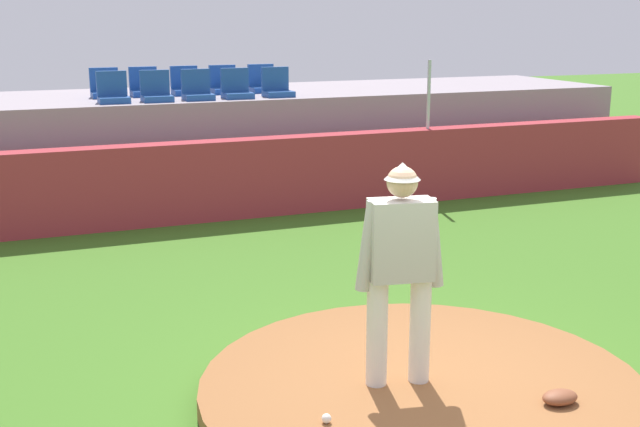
# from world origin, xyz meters

# --- Properties ---
(ground_plane) EXTENTS (60.00, 60.00, 0.00)m
(ground_plane) POSITION_xyz_m (0.00, 0.00, 0.00)
(ground_plane) COLOR #3B6B1E
(pitchers_mound) EXTENTS (3.73, 3.73, 0.18)m
(pitchers_mound) POSITION_xyz_m (0.00, 0.00, 0.09)
(pitchers_mound) COLOR brown
(pitchers_mound) RESTS_ON ground_plane
(pitcher) EXTENTS (0.75, 0.36, 1.85)m
(pitcher) POSITION_xyz_m (-0.20, 0.07, 1.25)
(pitcher) COLOR silver
(pitcher) RESTS_ON pitchers_mound
(baseball) EXTENTS (0.07, 0.07, 0.07)m
(baseball) POSITION_xyz_m (-1.01, -0.36, 0.22)
(baseball) COLOR white
(baseball) RESTS_ON pitchers_mound
(fielding_glove) EXTENTS (0.30, 0.20, 0.11)m
(fielding_glove) POSITION_xyz_m (0.81, -0.74, 0.24)
(fielding_glove) COLOR brown
(fielding_glove) RESTS_ON pitchers_mound
(brick_barrier) EXTENTS (16.68, 0.40, 1.24)m
(brick_barrier) POSITION_xyz_m (0.00, 6.70, 0.62)
(brick_barrier) COLOR #A13037
(brick_barrier) RESTS_ON ground_plane
(fence_post_right) EXTENTS (0.06, 0.06, 1.16)m
(fence_post_right) POSITION_xyz_m (3.69, 6.70, 1.82)
(fence_post_right) COLOR silver
(fence_post_right) RESTS_ON brick_barrier
(bleacher_platform) EXTENTS (16.42, 3.24, 1.76)m
(bleacher_platform) POSITION_xyz_m (0.00, 9.07, 0.88)
(bleacher_platform) COLOR gray
(bleacher_platform) RESTS_ON ground_plane
(stadium_chair_0) EXTENTS (0.48, 0.44, 0.50)m
(stadium_chair_0) POSITION_xyz_m (-1.37, 7.99, 1.91)
(stadium_chair_0) COLOR #1E4994
(stadium_chair_0) RESTS_ON bleacher_platform
(stadium_chair_1) EXTENTS (0.48, 0.44, 0.50)m
(stadium_chair_1) POSITION_xyz_m (-0.68, 7.96, 1.91)
(stadium_chair_1) COLOR #1E4994
(stadium_chair_1) RESTS_ON bleacher_platform
(stadium_chair_2) EXTENTS (0.48, 0.44, 0.50)m
(stadium_chair_2) POSITION_xyz_m (0.00, 7.96, 1.91)
(stadium_chair_2) COLOR #1E4994
(stadium_chair_2) RESTS_ON bleacher_platform
(stadium_chair_3) EXTENTS (0.48, 0.44, 0.50)m
(stadium_chair_3) POSITION_xyz_m (0.68, 7.97, 1.91)
(stadium_chair_3) COLOR #1E4994
(stadium_chair_3) RESTS_ON bleacher_platform
(stadium_chair_4) EXTENTS (0.48, 0.44, 0.50)m
(stadium_chair_4) POSITION_xyz_m (1.41, 7.99, 1.91)
(stadium_chair_4) COLOR #1E4994
(stadium_chair_4) RESTS_ON bleacher_platform
(stadium_chair_5) EXTENTS (0.48, 0.44, 0.50)m
(stadium_chair_5) POSITION_xyz_m (-1.38, 8.90, 1.91)
(stadium_chair_5) COLOR #1E4994
(stadium_chair_5) RESTS_ON bleacher_platform
(stadium_chair_6) EXTENTS (0.48, 0.44, 0.50)m
(stadium_chair_6) POSITION_xyz_m (-0.72, 8.90, 1.91)
(stadium_chair_6) COLOR #1E4994
(stadium_chair_6) RESTS_ON bleacher_platform
(stadium_chair_7) EXTENTS (0.48, 0.44, 0.50)m
(stadium_chair_7) POSITION_xyz_m (0.00, 8.87, 1.91)
(stadium_chair_7) COLOR #1E4994
(stadium_chair_7) RESTS_ON bleacher_platform
(stadium_chair_8) EXTENTS (0.48, 0.44, 0.50)m
(stadium_chair_8) POSITION_xyz_m (0.70, 8.86, 1.91)
(stadium_chair_8) COLOR #1E4994
(stadium_chair_8) RESTS_ON bleacher_platform
(stadium_chair_9) EXTENTS (0.48, 0.44, 0.50)m
(stadium_chair_9) POSITION_xyz_m (1.42, 8.85, 1.91)
(stadium_chair_9) COLOR #1E4994
(stadium_chair_9) RESTS_ON bleacher_platform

